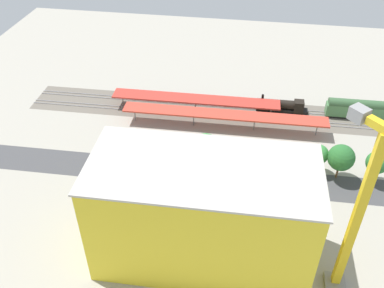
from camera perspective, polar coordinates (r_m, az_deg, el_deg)
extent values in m
plane|color=#9E998C|center=(105.36, 4.26, -2.36)|extent=(188.56, 188.56, 0.00)
cube|color=#665E54|center=(123.78, 5.35, 4.34)|extent=(118.10, 15.94, 0.01)
cube|color=#424244|center=(100.89, 3.91, -4.48)|extent=(118.01, 11.43, 0.01)
cube|color=#9E9EA8|center=(126.61, 5.50, 5.26)|extent=(117.83, 2.56, 0.12)
cube|color=#9E9EA8|center=(125.40, 5.44, 4.91)|extent=(117.83, 2.56, 0.12)
cube|color=#9E9EA8|center=(121.99, 5.28, 3.90)|extent=(117.83, 2.56, 0.12)
cube|color=#9E9EA8|center=(120.79, 5.21, 3.53)|extent=(117.83, 2.56, 0.12)
cube|color=#C63D2D|center=(114.48, 4.33, 3.98)|extent=(55.18, 5.88, 0.45)
cylinder|color=slate|center=(117.34, 16.43, 1.95)|extent=(0.30, 0.30, 4.12)
cylinder|color=slate|center=(115.70, 8.36, 2.69)|extent=(0.30, 0.30, 4.12)
cylinder|color=slate|center=(116.40, 0.22, 3.37)|extent=(0.30, 0.30, 4.12)
cylinder|color=slate|center=(119.41, -7.68, 3.97)|extent=(0.30, 0.30, 4.12)
cube|color=#B73328|center=(121.79, 0.45, 6.07)|extent=(48.05, 6.12, 0.45)
cylinder|color=slate|center=(122.35, 10.54, 4.41)|extent=(0.30, 0.30, 3.64)
cylinder|color=slate|center=(122.87, 0.45, 5.26)|extent=(0.30, 0.30, 3.64)
cylinder|color=slate|center=(127.10, -9.29, 5.92)|extent=(0.30, 0.30, 3.64)
cube|color=black|center=(126.04, 11.96, 4.56)|extent=(14.73, 2.60, 1.00)
cylinder|color=black|center=(124.99, 11.44, 5.30)|extent=(12.02, 2.79, 2.55)
cube|color=black|center=(125.83, 14.14, 4.87)|extent=(2.77, 2.80, 3.66)
cylinder|color=black|center=(123.71, 9.48, 6.26)|extent=(0.70, 0.70, 1.40)
cube|color=black|center=(129.42, 21.40, 3.44)|extent=(16.74, 2.66, 0.60)
cube|color=#4C7F4C|center=(128.39, 21.60, 4.18)|extent=(18.61, 3.28, 3.42)
cylinder|color=#355935|center=(127.41, 21.80, 4.91)|extent=(17.87, 3.26, 2.90)
cube|color=black|center=(98.79, 14.00, -6.77)|extent=(3.90, 1.80, 0.30)
cube|color=navy|center=(98.41, 14.05, -6.54)|extent=(4.63, 1.90, 0.80)
cube|color=#1E2328|center=(97.95, 14.11, -6.25)|extent=(2.62, 1.61, 0.56)
cube|color=black|center=(98.61, 10.37, -6.22)|extent=(3.96, 1.83, 0.30)
cube|color=silver|center=(98.25, 10.40, -6.00)|extent=(4.71, 1.93, 0.78)
cube|color=#1E2328|center=(97.76, 10.45, -5.69)|extent=(2.65, 1.65, 0.67)
cube|color=black|center=(97.81, 6.12, -6.16)|extent=(3.90, 1.70, 0.30)
cube|color=gray|center=(97.42, 6.14, -5.91)|extent=(4.64, 1.78, 0.85)
cube|color=#1E2328|center=(96.91, 6.17, -5.59)|extent=(2.60, 1.55, 0.64)
cube|color=black|center=(98.59, 2.63, -5.51)|extent=(4.10, 2.07, 0.30)
cube|color=gray|center=(98.22, 2.64, -5.28)|extent=(4.86, 2.20, 0.79)
cube|color=#1E2328|center=(97.71, 2.65, -4.95)|extent=(2.76, 1.83, 0.70)
cube|color=yellow|center=(77.38, 1.43, -9.47)|extent=(39.10, 18.75, 21.51)
cube|color=#B7B2A8|center=(69.79, 1.57, -3.32)|extent=(39.71, 19.36, 0.40)
cube|color=gray|center=(84.90, 18.59, -17.19)|extent=(3.60, 3.60, 1.20)
cube|color=yellow|center=(72.72, 21.14, -9.55)|extent=(1.40, 1.40, 34.03)
cube|color=gray|center=(63.73, 21.54, 3.78)|extent=(3.10, 3.12, 2.00)
cube|color=black|center=(97.07, -3.72, -6.32)|extent=(9.88, 2.68, 0.50)
cube|color=silver|center=(95.75, -3.13, -5.65)|extent=(7.76, 2.86, 2.88)
cube|color=#334C8C|center=(96.79, -6.00, -5.51)|extent=(2.23, 2.66, 2.27)
cylinder|color=brown|center=(105.30, 16.31, -2.80)|extent=(0.55, 0.55, 3.63)
sphere|color=#38843D|center=(103.19, 16.64, -1.33)|extent=(4.69, 4.69, 4.69)
cylinder|color=brown|center=(104.86, -1.98, -1.34)|extent=(0.52, 0.52, 3.24)
sphere|color=#28662D|center=(102.75, -2.02, 0.15)|extent=(5.18, 5.18, 5.18)
cylinder|color=brown|center=(104.50, 1.85, -1.56)|extent=(0.52, 0.52, 3.06)
sphere|color=#38843D|center=(102.35, 1.89, -0.06)|extent=(5.52, 5.52, 5.52)
cylinder|color=brown|center=(105.13, 18.96, -3.46)|extent=(0.46, 0.46, 3.78)
sphere|color=#28662D|center=(102.66, 19.41, -1.74)|extent=(6.20, 6.20, 6.20)
cylinder|color=brown|center=(107.16, 23.18, -3.80)|extent=(0.38, 0.38, 3.73)
sphere|color=#2D7233|center=(104.95, 23.66, -2.28)|extent=(5.19, 5.19, 5.19)
cylinder|color=#333333|center=(102.42, 9.85, -2.08)|extent=(0.16, 0.16, 6.01)
cube|color=black|center=(100.29, 10.05, -0.56)|extent=(0.36, 0.36, 0.90)
sphere|color=yellow|center=(100.10, 9.95, -0.41)|extent=(0.20, 0.20, 0.20)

